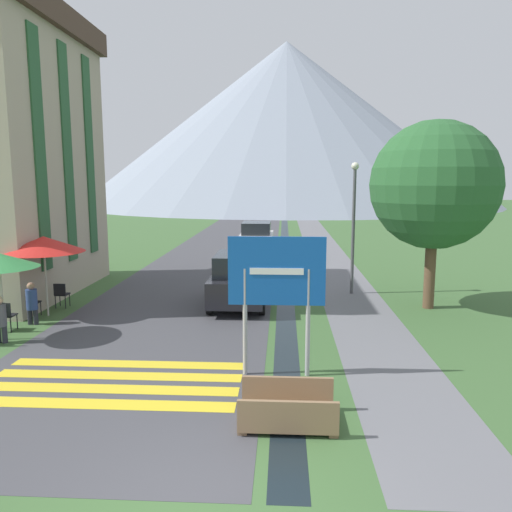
# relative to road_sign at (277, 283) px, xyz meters

# --- Properties ---
(ground_plane) EXTENTS (160.00, 160.00, 0.00)m
(ground_plane) POSITION_rel_road_sign_xyz_m (-0.96, 15.54, -2.08)
(ground_plane) COLOR #3D6033
(road) EXTENTS (6.40, 60.00, 0.01)m
(road) POSITION_rel_road_sign_xyz_m (-3.46, 25.54, -2.07)
(road) COLOR #424247
(road) RESTS_ON ground_plane
(footpath) EXTENTS (2.20, 60.00, 0.01)m
(footpath) POSITION_rel_road_sign_xyz_m (2.64, 25.54, -2.07)
(footpath) COLOR slate
(footpath) RESTS_ON ground_plane
(drainage_channel) EXTENTS (0.60, 60.00, 0.00)m
(drainage_channel) POSITION_rel_road_sign_xyz_m (0.24, 25.54, -2.07)
(drainage_channel) COLOR black
(drainage_channel) RESTS_ON ground_plane
(crosswalk_marking) EXTENTS (5.44, 2.54, 0.01)m
(crosswalk_marking) POSITION_rel_road_sign_xyz_m (-3.46, -0.59, -2.07)
(crosswalk_marking) COLOR yellow
(crosswalk_marking) RESTS_ON ground_plane
(mountain_distant) EXTENTS (68.39, 68.39, 26.61)m
(mountain_distant) POSITION_rel_road_sign_xyz_m (0.42, 75.68, 11.23)
(mountain_distant) COLOR gray
(mountain_distant) RESTS_ON ground_plane
(road_sign) EXTENTS (2.09, 0.11, 3.09)m
(road_sign) POSITION_rel_road_sign_xyz_m (0.00, 0.00, 0.00)
(road_sign) COLOR #9E9EA3
(road_sign) RESTS_ON ground_plane
(footbridge) EXTENTS (1.70, 1.10, 0.65)m
(footbridge) POSITION_rel_road_sign_xyz_m (0.24, -2.18, -1.85)
(footbridge) COLOR #846647
(footbridge) RESTS_ON ground_plane
(parked_car_near) EXTENTS (1.86, 3.90, 1.82)m
(parked_car_near) POSITION_rel_road_sign_xyz_m (-1.36, 6.08, -1.17)
(parked_car_near) COLOR black
(parked_car_near) RESTS_ON ground_plane
(parked_car_far) EXTENTS (1.99, 3.84, 1.82)m
(parked_car_far) POSITION_rel_road_sign_xyz_m (-1.42, 18.35, -1.17)
(parked_car_far) COLOR silver
(parked_car_far) RESTS_ON ground_plane
(cafe_chair_near_left) EXTENTS (0.40, 0.40, 0.85)m
(cafe_chair_near_left) POSITION_rel_road_sign_xyz_m (-7.69, 2.77, -1.56)
(cafe_chair_near_left) COLOR black
(cafe_chair_near_left) RESTS_ON ground_plane
(cafe_chair_far_left) EXTENTS (0.40, 0.40, 0.85)m
(cafe_chair_far_left) POSITION_rel_road_sign_xyz_m (-7.29, 5.41, -1.56)
(cafe_chair_far_left) COLOR black
(cafe_chair_far_left) RESTS_ON ground_plane
(cafe_chair_middle) EXTENTS (0.40, 0.40, 0.85)m
(cafe_chair_middle) POSITION_rel_road_sign_xyz_m (-7.72, 4.26, -1.56)
(cafe_chair_middle) COLOR black
(cafe_chair_middle) RESTS_ON ground_plane
(cafe_umbrella_middle_red) EXTENTS (2.46, 2.46, 2.54)m
(cafe_umbrella_middle_red) POSITION_rel_road_sign_xyz_m (-7.28, 4.43, 0.21)
(cafe_umbrella_middle_red) COLOR #B7B2A8
(cafe_umbrella_middle_red) RESTS_ON ground_plane
(person_seated_near) EXTENTS (0.32, 0.32, 1.26)m
(person_seated_near) POSITION_rel_road_sign_xyz_m (-7.29, 1.80, -1.38)
(person_seated_near) COLOR #282833
(person_seated_near) RESTS_ON ground_plane
(person_seated_far) EXTENTS (0.32, 0.32, 1.28)m
(person_seated_far) POSITION_rel_road_sign_xyz_m (-7.30, 3.49, -1.37)
(person_seated_far) COLOR #282833
(person_seated_far) RESTS_ON ground_plane
(streetlamp) EXTENTS (0.28, 0.28, 4.89)m
(streetlamp) POSITION_rel_road_sign_xyz_m (2.73, 8.13, 0.84)
(streetlamp) COLOR #515156
(streetlamp) RESTS_ON ground_plane
(tree_by_path) EXTENTS (4.17, 4.17, 6.18)m
(tree_by_path) POSITION_rel_road_sign_xyz_m (5.02, 6.11, 2.01)
(tree_by_path) COLOR brown
(tree_by_path) RESTS_ON ground_plane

